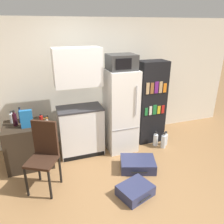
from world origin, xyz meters
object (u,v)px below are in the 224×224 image
at_px(kitchen_hutch, 80,109).
at_px(bottle_milk_white, 47,123).
at_px(bottle_wine_dark, 15,119).
at_px(suitcase_large_flat, 135,190).
at_px(bottle_amber_beer, 46,121).
at_px(chair, 44,150).
at_px(water_bottle_middle, 165,139).
at_px(bottle_ketchup_red, 41,119).
at_px(suitcase_small_flat, 138,164).
at_px(bottle_clear_short, 12,118).
at_px(refrigerator, 121,111).
at_px(bottle_blue_soda, 21,116).
at_px(side_table, 29,145).
at_px(cereal_box, 27,119).
at_px(microwave, 121,62).
at_px(water_bottle_front, 163,141).
at_px(bookshelf, 151,103).
at_px(water_bottle_back, 155,140).

height_order(kitchen_hutch, bottle_milk_white, kitchen_hutch).
height_order(bottle_wine_dark, bottle_milk_white, bottle_wine_dark).
height_order(bottle_milk_white, suitcase_large_flat, bottle_milk_white).
bearing_deg(bottle_wine_dark, bottle_amber_beer, -13.34).
xyz_separation_m(chair, water_bottle_middle, (2.41, 0.48, -0.49)).
bearing_deg(suitcase_large_flat, bottle_ketchup_red, 112.27).
height_order(chair, suitcase_small_flat, chair).
xyz_separation_m(bottle_ketchup_red, bottle_clear_short, (-0.47, 0.15, 0.03)).
distance_m(chair, suitcase_small_flat, 1.61).
bearing_deg(water_bottle_middle, bottle_amber_beer, 177.10).
distance_m(refrigerator, bottle_wine_dark, 1.89).
bearing_deg(suitcase_small_flat, suitcase_large_flat, -99.55).
bearing_deg(bottle_ketchup_red, bottle_milk_white, -70.25).
height_order(bottle_blue_soda, suitcase_small_flat, bottle_blue_soda).
bearing_deg(bottle_clear_short, kitchen_hutch, -4.67).
bearing_deg(bottle_ketchup_red, side_table, -175.40).
relative_size(refrigerator, bottle_wine_dark, 5.97).
xyz_separation_m(bottle_blue_soda, suitcase_large_flat, (1.52, -1.47, -0.81)).
bearing_deg(bottle_milk_white, cereal_box, 165.73).
height_order(bottle_milk_white, suitcase_small_flat, bottle_milk_white).
distance_m(microwave, cereal_box, 1.89).
bearing_deg(water_bottle_front, bottle_blue_soda, 170.99).
xyz_separation_m(bottle_ketchup_red, suitcase_small_flat, (1.50, -0.79, -0.75)).
bearing_deg(water_bottle_middle, bookshelf, 123.83).
bearing_deg(bottle_wine_dark, water_bottle_back, -4.05).
distance_m(bottle_wine_dark, bottle_ketchup_red, 0.42).
relative_size(bottle_blue_soda, bottle_amber_beer, 1.92).
bearing_deg(cereal_box, bottle_clear_short, 131.04).
height_order(cereal_box, suitcase_small_flat, cereal_box).
bearing_deg(bottle_amber_beer, bookshelf, 5.77).
relative_size(microwave, bottle_amber_beer, 3.43).
bearing_deg(bottle_wine_dark, bottle_milk_white, -24.00).
bearing_deg(side_table, water_bottle_back, -3.80).
bearing_deg(side_table, bottle_amber_beer, -16.05).
xyz_separation_m(bottle_amber_beer, water_bottle_front, (2.23, -0.20, -0.70)).
bearing_deg(bottle_amber_beer, kitchen_hutch, 14.72).
height_order(side_table, kitchen_hutch, kitchen_hutch).
distance_m(bookshelf, bottle_ketchup_red, 2.18).
bearing_deg(bookshelf, chair, -159.76).
height_order(bookshelf, bottle_ketchup_red, bookshelf).
bearing_deg(suitcase_large_flat, cereal_box, 120.27).
bearing_deg(water_bottle_front, side_table, 173.41).
xyz_separation_m(suitcase_large_flat, suitcase_small_flat, (0.31, 0.57, 0.01)).
xyz_separation_m(suitcase_small_flat, water_bottle_middle, (0.90, 0.56, 0.04)).
relative_size(chair, suitcase_large_flat, 1.86).
bearing_deg(bottle_wine_dark, water_bottle_middle, -4.72).
xyz_separation_m(side_table, kitchen_hutch, (0.94, 0.07, 0.53)).
height_order(microwave, bookshelf, microwave).
distance_m(kitchen_hutch, water_bottle_middle, 1.91).
height_order(kitchen_hutch, water_bottle_front, kitchen_hutch).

